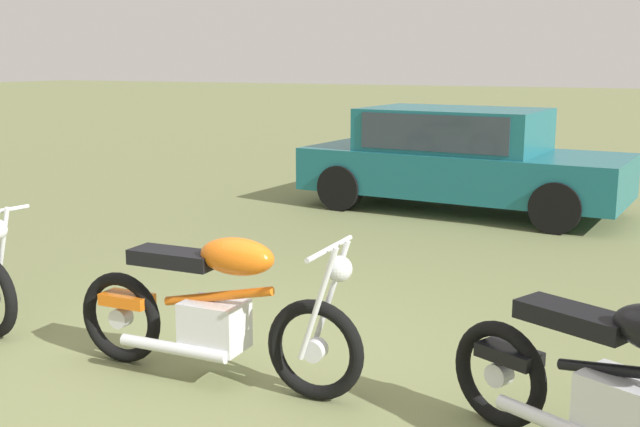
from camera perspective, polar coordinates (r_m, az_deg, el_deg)
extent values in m
plane|color=olive|center=(5.35, -8.27, -11.78)|extent=(120.00, 120.00, 0.00)
cylinder|color=silver|center=(6.32, -22.45, -2.73)|extent=(0.27, 0.07, 0.74)
torus|color=black|center=(4.84, -0.37, -10.04)|extent=(0.65, 0.11, 0.65)
torus|color=black|center=(5.59, -14.48, -7.45)|extent=(0.65, 0.11, 0.65)
cylinder|color=silver|center=(4.84, -0.37, -10.04)|extent=(0.14, 0.11, 0.14)
cylinder|color=silver|center=(5.59, -14.48, -7.45)|extent=(0.14, 0.11, 0.14)
cylinder|color=silver|center=(4.79, 0.74, -6.12)|extent=(0.27, 0.05, 0.73)
cylinder|color=silver|center=(4.63, -0.16, -6.73)|extent=(0.27, 0.05, 0.73)
cube|color=silver|center=(5.15, -7.78, -8.16)|extent=(0.41, 0.31, 0.32)
cylinder|color=orange|center=(5.07, -7.56, -6.08)|extent=(0.81, 0.09, 0.23)
ellipsoid|color=orange|center=(4.92, -6.15, -3.17)|extent=(0.53, 0.28, 0.24)
cube|color=black|center=(5.19, -10.72, -3.24)|extent=(0.61, 0.26, 0.10)
cube|color=orange|center=(5.51, -14.06, -6.16)|extent=(0.37, 0.19, 0.08)
cylinder|color=silver|center=(4.60, 0.75, -2.59)|extent=(0.06, 0.64, 0.03)
sphere|color=silver|center=(4.61, 1.43, -4.11)|extent=(0.17, 0.17, 0.16)
cylinder|color=silver|center=(5.19, -10.79, -9.75)|extent=(0.80, 0.11, 0.08)
torus|color=black|center=(4.64, 13.09, -11.48)|extent=(0.61, 0.33, 0.62)
cylinder|color=silver|center=(4.64, 13.09, -11.48)|extent=(0.17, 0.15, 0.14)
cube|color=silver|center=(4.24, 21.44, -13.20)|extent=(0.49, 0.44, 0.32)
cylinder|color=black|center=(4.15, 22.01, -10.78)|extent=(0.76, 0.38, 0.23)
cube|color=black|center=(4.24, 18.26, -7.32)|extent=(0.65, 0.46, 0.10)
cube|color=black|center=(4.55, 13.78, -10.05)|extent=(0.40, 0.31, 0.08)
cylinder|color=silver|center=(4.27, 17.56, -14.82)|extent=(0.76, 0.40, 0.08)
cube|color=#19606B|center=(11.00, 10.50, 3.04)|extent=(4.50, 2.06, 0.60)
cube|color=#19606B|center=(10.99, 9.87, 6.10)|extent=(2.52, 1.76, 0.60)
cube|color=#2D3842|center=(10.99, 9.87, 6.20)|extent=(2.16, 1.77, 0.48)
cylinder|color=black|center=(11.45, 18.96, 1.77)|extent=(0.65, 0.26, 0.64)
cylinder|color=black|center=(9.84, 17.04, 0.42)|extent=(0.65, 0.26, 0.64)
cylinder|color=black|center=(12.36, 5.22, 2.99)|extent=(0.65, 0.26, 0.64)
cylinder|color=black|center=(10.89, 1.51, 1.92)|extent=(0.65, 0.26, 0.64)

